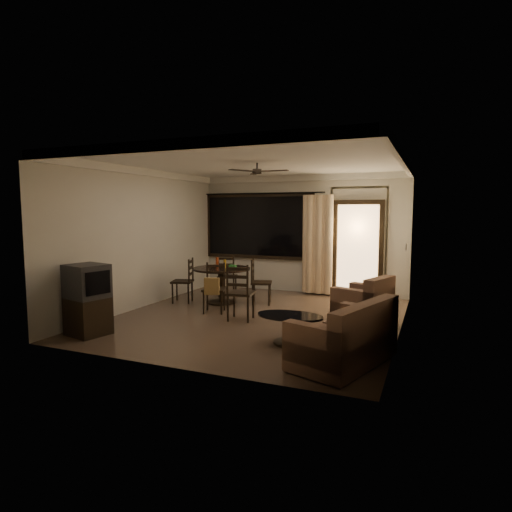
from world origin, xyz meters
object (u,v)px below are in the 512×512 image
at_px(sofa, 347,340).
at_px(side_chair, 241,303).
at_px(tv_cabinet, 88,299).
at_px(dining_chair_west, 183,289).
at_px(dining_chair_north, 227,284).
at_px(armchair, 365,305).
at_px(dining_chair_south, 214,297).
at_px(coffee_table, 290,324).
at_px(dining_table, 222,275).
at_px(dining_chair_east, 261,291).

distance_m(sofa, side_chair, 2.67).
bearing_deg(side_chair, tv_cabinet, 35.40).
relative_size(dining_chair_west, dining_chair_north, 1.00).
distance_m(sofa, armchair, 2.12).
xyz_separation_m(dining_chair_south, tv_cabinet, (-1.13, -2.08, 0.26)).
bearing_deg(tv_cabinet, armchair, 43.77).
bearing_deg(tv_cabinet, dining_chair_south, 74.28).
distance_m(dining_chair_south, coffee_table, 2.35).
bearing_deg(dining_table, coffee_table, -43.69).
xyz_separation_m(dining_chair_west, dining_chair_south, (1.06, -0.56, 0.02)).
bearing_deg(dining_chair_south, tv_cabinet, -136.27).
distance_m(dining_chair_south, tv_cabinet, 2.38).
xyz_separation_m(dining_table, side_chair, (0.97, -1.14, -0.29)).
distance_m(armchair, side_chair, 2.19).
relative_size(dining_table, coffee_table, 1.22).
height_order(dining_chair_north, armchair, dining_chair_north).
relative_size(dining_chair_south, tv_cabinet, 0.85).
bearing_deg(dining_chair_east, tv_cabinet, 134.39).
xyz_separation_m(dining_table, armchair, (3.07, -0.54, -0.26)).
height_order(dining_chair_west, dining_chair_east, same).
height_order(tv_cabinet, armchair, tv_cabinet).
bearing_deg(sofa, dining_table, 158.05).
xyz_separation_m(dining_table, dining_chair_south, (0.26, -0.82, -0.29)).
bearing_deg(coffee_table, tv_cabinet, -165.92).
relative_size(dining_chair_west, coffee_table, 0.96).
distance_m(tv_cabinet, side_chair, 2.56).
relative_size(dining_chair_west, armchair, 0.92).
height_order(tv_cabinet, sofa, tv_cabinet).
distance_m(dining_chair_west, coffee_table, 3.55).
bearing_deg(dining_chair_east, sofa, -158.54).
xyz_separation_m(dining_chair_east, tv_cabinet, (-1.67, -3.15, 0.28)).
height_order(sofa, side_chair, side_chair).
height_order(dining_chair_east, dining_chair_south, same).
xyz_separation_m(dining_chair_east, sofa, (2.36, -2.91, 0.04)).
bearing_deg(dining_table, side_chair, -49.72).
height_order(dining_table, side_chair, side_chair).
relative_size(dining_chair_west, side_chair, 0.93).
xyz_separation_m(coffee_table, side_chair, (-1.25, 0.98, 0.02)).
xyz_separation_m(dining_chair_east, coffee_table, (1.42, -2.37, 0.01)).
bearing_deg(sofa, coffee_table, 168.31).
bearing_deg(coffee_table, dining_table, 136.31).
distance_m(dining_table, side_chair, 1.53).
xyz_separation_m(tv_cabinet, armchair, (3.94, 2.36, -0.22)).
distance_m(dining_chair_east, tv_cabinet, 3.58).
relative_size(dining_chair_south, dining_chair_north, 1.00).
relative_size(dining_chair_west, dining_chair_east, 1.00).
xyz_separation_m(sofa, side_chair, (-2.19, 1.52, -0.02)).
height_order(dining_table, coffee_table, dining_table).
distance_m(dining_chair_west, dining_chair_north, 1.15).
bearing_deg(dining_table, tv_cabinet, -106.83).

